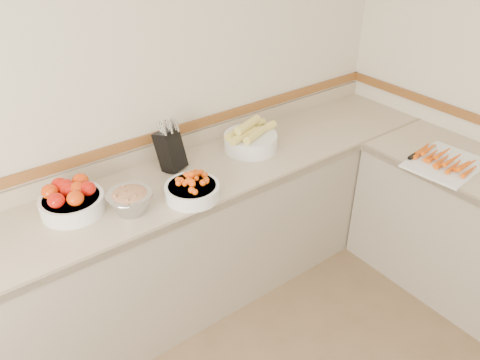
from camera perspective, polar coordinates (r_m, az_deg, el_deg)
back_wall at (r=2.73m, az=-14.41°, el=8.84°), size 4.00×0.00×4.00m
counter_back at (r=2.91m, az=-9.51°, el=-8.60°), size 4.00×0.65×1.08m
knife_block at (r=2.78m, az=-8.51°, el=3.75°), size 0.18×0.19×0.32m
tomato_bowl at (r=2.55m, az=-19.88°, el=-2.20°), size 0.33×0.33×0.16m
cherry_tomato_bowl at (r=2.53m, az=-5.82°, el=-1.06°), size 0.30×0.30×0.17m
corn_bowl at (r=2.99m, az=1.26°, el=5.05°), size 0.38×0.34×0.20m
rhubarb_bowl at (r=2.46m, az=-13.23°, el=-2.40°), size 0.24×0.24×0.14m
cutting_board at (r=3.10m, az=23.68°, el=2.10°), size 0.50×0.41×0.07m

